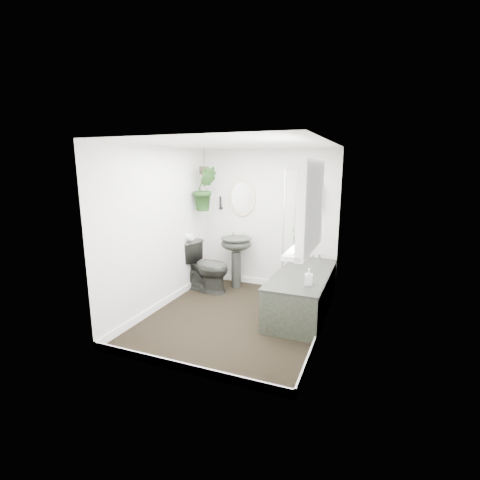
% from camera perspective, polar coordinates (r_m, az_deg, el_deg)
% --- Properties ---
extents(floor, '(2.30, 2.80, 0.02)m').
position_cam_1_polar(floor, '(4.88, -0.67, -12.60)').
color(floor, black).
rests_on(floor, ground).
extents(ceiling, '(2.30, 2.80, 0.02)m').
position_cam_1_polar(ceiling, '(4.44, -0.75, 15.70)').
color(ceiling, white).
rests_on(ceiling, ground).
extents(wall_back, '(2.30, 0.02, 2.30)m').
position_cam_1_polar(wall_back, '(5.83, 4.62, 3.41)').
color(wall_back, silver).
rests_on(wall_back, ground).
extents(wall_front, '(2.30, 0.02, 2.30)m').
position_cam_1_polar(wall_front, '(3.30, -10.15, -3.65)').
color(wall_front, silver).
rests_on(wall_front, ground).
extents(wall_left, '(0.02, 2.80, 2.30)m').
position_cam_1_polar(wall_left, '(5.07, -12.91, 1.81)').
color(wall_left, silver).
rests_on(wall_left, ground).
extents(wall_right, '(0.02, 2.80, 2.30)m').
position_cam_1_polar(wall_right, '(4.22, 13.99, -0.32)').
color(wall_right, silver).
rests_on(wall_right, ground).
extents(skirting, '(2.30, 2.80, 0.10)m').
position_cam_1_polar(skirting, '(4.86, -0.67, -11.96)').
color(skirting, white).
rests_on(skirting, floor).
extents(bathtub, '(0.72, 1.72, 0.58)m').
position_cam_1_polar(bathtub, '(5.00, 10.17, -8.48)').
color(bathtub, '#262824').
rests_on(bathtub, floor).
extents(bath_screen, '(0.04, 0.72, 1.40)m').
position_cam_1_polar(bath_screen, '(5.28, 8.16, 3.83)').
color(bath_screen, silver).
rests_on(bath_screen, bathtub).
extents(shower_box, '(0.20, 0.10, 0.35)m').
position_cam_1_polar(shower_box, '(5.53, 12.47, 6.86)').
color(shower_box, white).
rests_on(shower_box, wall_back).
extents(oval_mirror, '(0.46, 0.03, 0.62)m').
position_cam_1_polar(oval_mirror, '(5.90, 0.35, 6.98)').
color(oval_mirror, beige).
rests_on(oval_mirror, wall_back).
extents(wall_sconce, '(0.04, 0.04, 0.22)m').
position_cam_1_polar(wall_sconce, '(6.05, -3.23, 6.14)').
color(wall_sconce, black).
rests_on(wall_sconce, wall_back).
extents(toilet_roll_holder, '(0.11, 0.11, 0.11)m').
position_cam_1_polar(toilet_roll_holder, '(5.67, -8.28, 0.49)').
color(toilet_roll_holder, white).
rests_on(toilet_roll_holder, wall_left).
extents(window_recess, '(0.08, 1.00, 0.90)m').
position_cam_1_polar(window_recess, '(3.47, 11.62, 5.50)').
color(window_recess, white).
rests_on(window_recess, wall_right).
extents(window_sill, '(0.18, 1.00, 0.04)m').
position_cam_1_polar(window_sill, '(3.55, 10.22, -1.17)').
color(window_sill, white).
rests_on(window_sill, wall_right).
extents(window_blinds, '(0.01, 0.86, 0.76)m').
position_cam_1_polar(window_blinds, '(3.48, 10.89, 5.54)').
color(window_blinds, white).
rests_on(window_blinds, wall_right).
extents(toilet, '(0.87, 0.59, 0.82)m').
position_cam_1_polar(toilet, '(5.74, -5.54, -4.31)').
color(toilet, '#262824').
rests_on(toilet, floor).
extents(pedestal_sink, '(0.59, 0.53, 0.87)m').
position_cam_1_polar(pedestal_sink, '(5.85, -0.63, -3.72)').
color(pedestal_sink, '#262824').
rests_on(pedestal_sink, floor).
extents(sill_plant, '(0.25, 0.24, 0.22)m').
position_cam_1_polar(sill_plant, '(3.57, 9.87, 1.05)').
color(sill_plant, black).
rests_on(sill_plant, window_sill).
extents(hanging_plant, '(0.50, 0.48, 0.71)m').
position_cam_1_polar(hanging_plant, '(5.70, -5.82, 8.36)').
color(hanging_plant, black).
rests_on(hanging_plant, ceiling).
extents(soap_bottle, '(0.11, 0.11, 0.21)m').
position_cam_1_polar(soap_bottle, '(4.40, 11.19, -5.96)').
color(soap_bottle, '#302D2C').
rests_on(soap_bottle, bathtub).
extents(hanging_pot, '(0.16, 0.16, 0.12)m').
position_cam_1_polar(hanging_pot, '(5.69, -5.88, 11.32)').
color(hanging_pot, '#2C221B').
rests_on(hanging_pot, ceiling).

